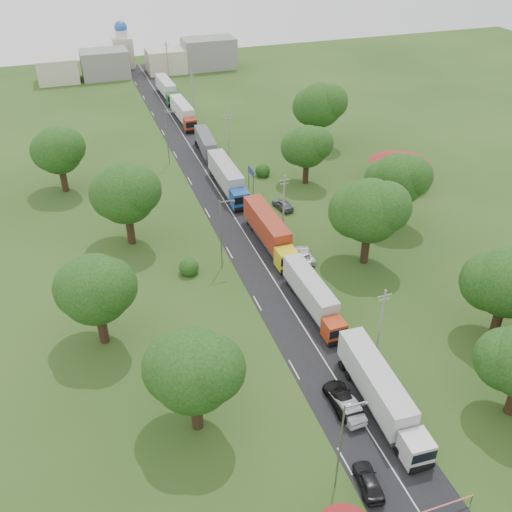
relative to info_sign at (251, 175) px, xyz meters
name	(u,v)px	position (x,y,z in m)	size (l,w,h in m)	color
ground	(304,327)	(-5.20, -35.00, -3.00)	(260.00, 260.00, 0.00)	#244216
road	(250,241)	(-5.20, -15.00, -3.00)	(8.00, 200.00, 0.04)	black
info_sign	(251,175)	(0.00, 0.00, 0.00)	(0.12, 3.10, 4.10)	slate
pole_1	(381,323)	(0.30, -42.00, 1.68)	(1.60, 0.24, 9.00)	gray
pole_2	(284,203)	(0.30, -14.00, 1.68)	(1.60, 0.24, 9.00)	gray
pole_3	(228,135)	(0.30, 14.00, 1.68)	(1.60, 0.24, 9.00)	gray
pole_4	(192,90)	(0.30, 42.00, 1.68)	(1.60, 0.24, 9.00)	gray
pole_5	(167,59)	(0.30, 70.00, 1.68)	(1.60, 0.24, 9.00)	gray
lamp_0	(342,443)	(-10.55, -55.00, 2.55)	(2.03, 0.22, 10.00)	slate
lamp_1	(222,231)	(-10.55, -20.00, 2.55)	(2.03, 0.22, 10.00)	slate
lamp_2	(168,135)	(-10.55, 15.00, 2.55)	(2.03, 0.22, 10.00)	slate
tree_3	(507,282)	(14.79, -42.84, 4.22)	(8.80, 8.80, 11.07)	#382616
tree_4	(369,210)	(7.79, -24.83, 4.85)	(9.60, 9.60, 12.05)	#382616
tree_5	(398,179)	(16.79, -16.84, 4.22)	(8.80, 8.80, 11.07)	#382616
tree_6	(307,146)	(9.79, 0.14, 3.59)	(8.00, 8.00, 10.10)	#382616
tree_7	(320,105)	(18.79, 15.17, 4.85)	(9.60, 9.60, 12.05)	#382616
tree_10	(193,370)	(-20.21, -44.84, 4.22)	(8.80, 8.80, 11.07)	#382616
tree_11	(95,288)	(-27.21, -29.84, 4.22)	(8.80, 8.80, 11.07)	#382616
tree_12	(125,193)	(-21.21, -9.83, 4.85)	(9.60, 9.60, 12.05)	#382616
tree_13	(58,150)	(-29.21, 10.16, 4.22)	(8.80, 8.80, 11.07)	#382616
house_cream	(400,163)	(24.80, -5.00, 0.64)	(10.08, 10.08, 5.80)	beige
distant_town	(146,61)	(-4.52, 75.00, 0.49)	(52.00, 8.00, 8.00)	gray
church	(123,48)	(-9.20, 83.00, 2.39)	(5.00, 5.00, 12.30)	beige
truck_0	(380,391)	(-2.99, -48.42, -0.78)	(3.16, 15.13, 4.18)	silver
truck_1	(313,295)	(-2.88, -32.11, -0.98)	(2.61, 13.74, 3.80)	#AA3313
truck_2	(269,230)	(-2.81, -16.59, -0.74)	(2.90, 15.42, 4.27)	yellow
truck_3	(227,178)	(-3.59, 1.52, -0.69)	(2.73, 15.74, 4.36)	#184793
truck_4	(207,145)	(-3.08, 16.80, -1.01)	(3.04, 13.59, 3.75)	silver
truck_5	(183,112)	(-3.31, 35.82, -0.88)	(2.88, 14.46, 4.00)	maroon
truck_6	(167,89)	(-3.40, 53.34, -0.88)	(2.84, 14.45, 4.00)	#215922
car_lane_front	(369,481)	(-8.07, -55.92, -2.28)	(1.72, 4.27, 1.45)	black
car_lane_mid	(347,407)	(-6.20, -48.00, -2.18)	(1.74, 5.00, 1.65)	#9FA1A7
car_lane_rear	(342,399)	(-6.20, -47.00, -2.19)	(2.27, 5.59, 1.62)	black
car_verge_near	(303,255)	(0.30, -21.74, -2.32)	(2.27, 4.91, 1.37)	white
car_verge_far	(283,204)	(2.80, -7.41, -2.25)	(1.77, 4.39, 1.50)	#595B61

